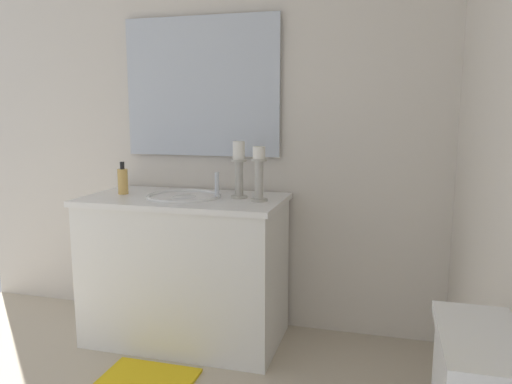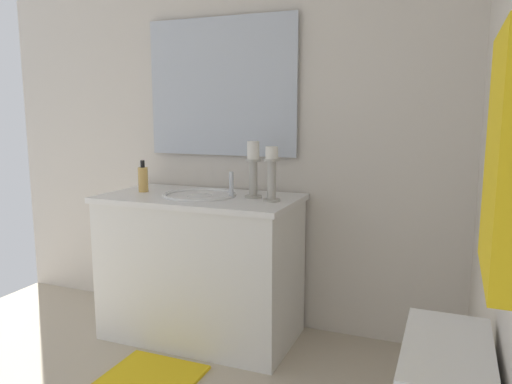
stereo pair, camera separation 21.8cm
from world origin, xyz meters
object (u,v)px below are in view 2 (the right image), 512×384
at_px(vanity_cabinet, 201,266).
at_px(towel_near_vanity, 502,157).
at_px(sink_basin, 200,203).
at_px(candle_holder_tall, 272,173).
at_px(soap_bottle, 143,179).
at_px(candle_holder_short, 253,168).
at_px(mirror, 221,87).

relative_size(vanity_cabinet, towel_near_vanity, 2.92).
distance_m(vanity_cabinet, towel_near_vanity, 2.17).
distance_m(sink_basin, candle_holder_tall, 0.46).
relative_size(soap_bottle, towel_near_vanity, 0.49).
height_order(candle_holder_tall, candle_holder_short, candle_holder_short).
bearing_deg(vanity_cabinet, sink_basin, 90.00).
relative_size(sink_basin, mirror, 0.43).
height_order(sink_basin, soap_bottle, soap_bottle).
xyz_separation_m(vanity_cabinet, candle_holder_tall, (0.01, 0.42, 0.55)).
bearing_deg(candle_holder_short, soap_bottle, -85.76).
height_order(vanity_cabinet, candle_holder_tall, candle_holder_tall).
xyz_separation_m(sink_basin, mirror, (-0.28, -0.00, 0.63)).
height_order(vanity_cabinet, towel_near_vanity, towel_near_vanity).
distance_m(sink_basin, candle_holder_short, 0.36).
relative_size(sink_basin, towel_near_vanity, 1.08).
xyz_separation_m(candle_holder_short, towel_near_vanity, (1.57, 1.04, 0.23)).
bearing_deg(candle_holder_tall, soap_bottle, -91.06).
bearing_deg(vanity_cabinet, soap_bottle, -90.22).
bearing_deg(sink_basin, vanity_cabinet, -90.00).
distance_m(candle_holder_tall, towel_near_vanity, 1.78).
height_order(vanity_cabinet, soap_bottle, soap_bottle).
bearing_deg(candle_holder_tall, vanity_cabinet, -91.78).
bearing_deg(towel_near_vanity, mirror, -143.45).
relative_size(sink_basin, soap_bottle, 2.23).
relative_size(mirror, candle_holder_tall, 3.31).
distance_m(sink_basin, towel_near_vanity, 2.07).
bearing_deg(mirror, soap_bottle, -52.67).
distance_m(candle_holder_short, soap_bottle, 0.67).
relative_size(vanity_cabinet, sink_basin, 2.69).
distance_m(vanity_cabinet, soap_bottle, 0.60).
distance_m(sink_basin, mirror, 0.69).
height_order(candle_holder_tall, towel_near_vanity, towel_near_vanity).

